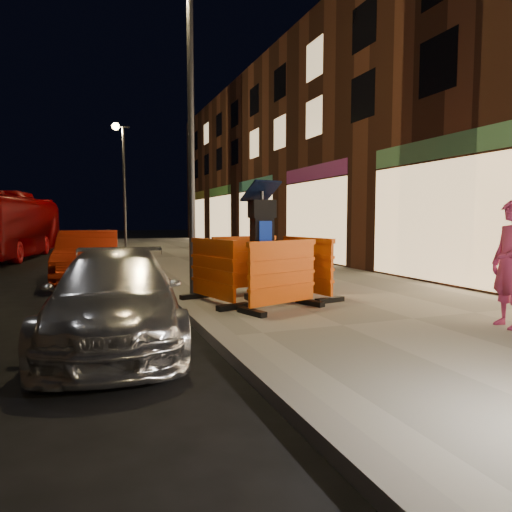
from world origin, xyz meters
name	(u,v)px	position (x,y,z in m)	size (l,w,h in m)	color
ground_plane	(226,348)	(0.00, 0.00, 0.00)	(120.00, 120.00, 0.00)	black
sidewalk	(413,323)	(3.00, 0.00, 0.07)	(6.00, 60.00, 0.15)	gray
kerb	(226,342)	(0.00, 0.00, 0.07)	(0.30, 60.00, 0.15)	slate
parking_kiosk	(262,245)	(1.40, 2.28, 1.19)	(0.66, 0.66, 2.09)	black
barrier_front	(283,275)	(1.40, 1.33, 0.73)	(1.50, 0.62, 1.17)	#FD5B0E
barrier_back	(245,264)	(1.40, 3.23, 0.73)	(1.50, 0.62, 1.17)	#FD5B0E
barrier_kerbside	(213,271)	(0.45, 2.28, 0.73)	(1.50, 0.62, 1.17)	#FD5B0E
barrier_bldgside	(307,267)	(2.35, 2.28, 0.73)	(1.50, 0.62, 1.17)	#FD5B0E
car_silver	(117,341)	(-1.31, 0.82, 0.00)	(1.71, 4.19, 1.22)	silver
car_red	(90,283)	(-1.59, 6.99, 0.00)	(1.45, 4.14, 1.37)	#AD2610
bus_doubledecker	(9,258)	(-4.68, 15.92, 0.00)	(2.28, 9.75, 2.72)	#980206
man	(511,264)	(3.88, -0.93, 1.05)	(0.65, 0.43, 1.80)	#9E2C54
street_lamp_mid	(191,140)	(0.25, 3.00, 3.15)	(0.12, 0.12, 6.00)	#3F3F44
street_lamp_far	(124,188)	(0.25, 18.00, 3.15)	(0.12, 0.12, 6.00)	#3F3F44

